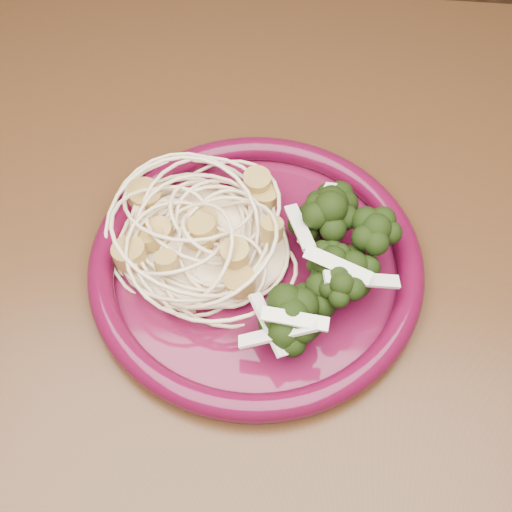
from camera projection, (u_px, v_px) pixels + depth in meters
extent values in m
cube|color=#472814|center=(386.00, 349.00, 0.53)|extent=(1.20, 0.80, 0.04)
cylinder|color=#4F0B24|center=(256.00, 269.00, 0.54)|extent=(0.31, 0.31, 0.01)
torus|color=#4F0922|center=(256.00, 263.00, 0.54)|extent=(0.32, 0.32, 0.02)
ellipsoid|color=beige|center=(202.00, 237.00, 0.54)|extent=(0.16, 0.15, 0.03)
ellipsoid|color=black|center=(326.00, 273.00, 0.51)|extent=(0.12, 0.15, 0.05)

